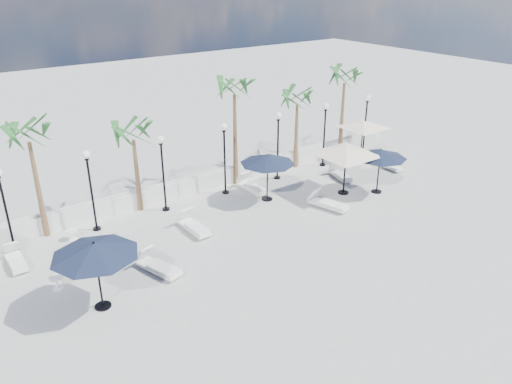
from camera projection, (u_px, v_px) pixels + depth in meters
ground at (306, 242)px, 21.81m from camera, size 100.00×100.00×0.00m
balustrade at (216, 179)px, 27.17m from camera, size 26.00×0.30×1.01m
lamppost_0 at (4, 199)px, 20.00m from camera, size 0.36×0.36×3.84m
lamppost_1 at (90, 180)px, 21.86m from camera, size 0.36×0.36×3.84m
lamppost_2 at (162, 163)px, 23.73m from camera, size 0.36×0.36×3.84m
lamppost_3 at (224, 149)px, 25.60m from camera, size 0.36×0.36×3.84m
lamppost_4 at (278, 137)px, 27.47m from camera, size 0.36×0.36×3.84m
lamppost_5 at (325, 126)px, 29.33m from camera, size 0.36×0.36×3.84m
lamppost_6 at (366, 116)px, 31.20m from camera, size 0.36×0.36×3.84m
palm_0 at (28, 139)px, 20.55m from camera, size 2.60×2.60×5.50m
palm_1 at (133, 137)px, 23.27m from camera, size 2.60×2.60×4.70m
palm_2 at (234, 92)px, 25.76m from camera, size 2.60×2.60×6.10m
palm_3 at (297, 102)px, 28.53m from camera, size 2.60×2.60×4.90m
palm_4 at (345, 81)px, 30.18m from camera, size 2.60×2.60×5.70m
lounger_0 at (16, 260)px, 20.05m from camera, size 0.62×1.84×0.69m
lounger_1 at (159, 266)px, 19.60m from camera, size 1.24×2.17×0.78m
lounger_2 at (96, 252)px, 20.66m from camera, size 1.05×1.71×0.61m
lounger_3 at (194, 226)px, 22.66m from camera, size 0.72×2.09×0.78m
lounger_4 at (252, 187)px, 26.75m from camera, size 0.69×2.09×0.78m
lounger_5 at (328, 203)px, 24.85m from camera, size 1.22×2.20×0.79m
lounger_6 at (389, 165)px, 29.77m from camera, size 0.57×1.67×0.62m
lounger_7 at (341, 175)px, 28.36m from camera, size 1.03×1.92×0.69m
side_table_0 at (57, 282)px, 18.55m from camera, size 0.52×0.52×0.50m
side_table_1 at (72, 234)px, 21.92m from camera, size 0.48×0.48×0.47m
side_table_2 at (254, 183)px, 27.16m from camera, size 0.51×0.51×0.49m
parasol_navy_left at (94, 250)px, 16.71m from camera, size 3.01×3.01×2.65m
parasol_navy_mid at (267, 159)px, 24.97m from camera, size 2.81×2.81×2.52m
parasol_navy_right at (380, 154)px, 25.84m from camera, size 2.76×2.76×2.48m
parasol_cream_sq_a at (347, 148)px, 25.56m from camera, size 5.64×5.64×2.77m
parasol_cream_sq_b at (364, 122)px, 30.72m from camera, size 5.01×5.01×2.51m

